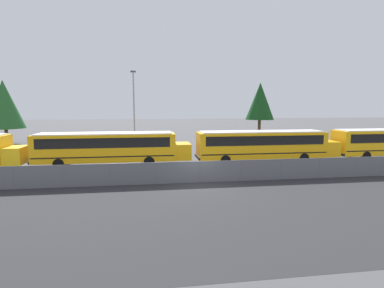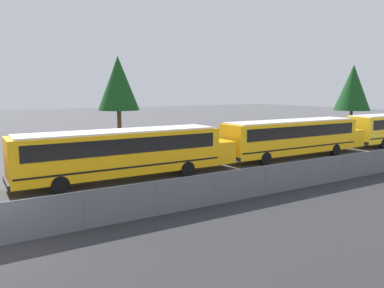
{
  "view_description": "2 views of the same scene",
  "coord_description": "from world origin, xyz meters",
  "px_view_note": "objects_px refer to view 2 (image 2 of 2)",
  "views": [
    {
      "loc": [
        -3.39,
        -20.3,
        5.41
      ],
      "look_at": [
        0.45,
        6.7,
        1.87
      ],
      "focal_mm": 28.0,
      "sensor_mm": 36.0,
      "label": 1
    },
    {
      "loc": [
        -0.58,
        -13.8,
        5.27
      ],
      "look_at": [
        12.22,
        7.18,
        1.75
      ],
      "focal_mm": 35.0,
      "sensor_mm": 36.0,
      "label": 2
    }
  ],
  "objects_px": {
    "school_bus_5": "(294,135)",
    "tree_1": "(353,88)",
    "school_bus_4": "(126,150)",
    "tree_0": "(118,84)"
  },
  "relations": [
    {
      "from": "school_bus_4",
      "to": "school_bus_5",
      "type": "height_order",
      "value": "same"
    },
    {
      "from": "school_bus_5",
      "to": "tree_0",
      "type": "bearing_deg",
      "value": 116.41
    },
    {
      "from": "school_bus_4",
      "to": "tree_0",
      "type": "height_order",
      "value": "tree_0"
    },
    {
      "from": "school_bus_4",
      "to": "school_bus_5",
      "type": "distance_m",
      "value": 14.16
    },
    {
      "from": "school_bus_4",
      "to": "tree_1",
      "type": "height_order",
      "value": "tree_1"
    },
    {
      "from": "school_bus_4",
      "to": "tree_1",
      "type": "relative_size",
      "value": 1.49
    },
    {
      "from": "school_bus_5",
      "to": "tree_1",
      "type": "height_order",
      "value": "tree_1"
    },
    {
      "from": "tree_0",
      "to": "tree_1",
      "type": "height_order",
      "value": "tree_1"
    },
    {
      "from": "tree_1",
      "to": "school_bus_5",
      "type": "bearing_deg",
      "value": -151.21
    },
    {
      "from": "tree_0",
      "to": "school_bus_4",
      "type": "bearing_deg",
      "value": -109.23
    }
  ]
}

